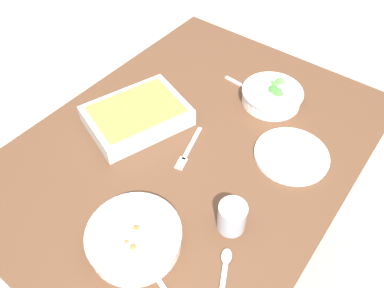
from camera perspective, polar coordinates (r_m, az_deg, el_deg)
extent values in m
plane|color=#B2A899|center=(1.78, 0.00, -16.15)|extent=(6.00, 6.00, 0.00)
cube|color=brown|center=(1.17, 0.00, -0.65)|extent=(1.20, 0.90, 0.04)
cylinder|color=brown|center=(1.70, 22.07, -3.94)|extent=(0.06, 0.06, 0.70)
cylinder|color=brown|center=(1.52, -25.85, -15.43)|extent=(0.06, 0.06, 0.70)
cylinder|color=brown|center=(1.90, 0.54, 7.11)|extent=(0.06, 0.06, 0.70)
cylinder|color=white|center=(0.95, -8.66, -13.78)|extent=(0.23, 0.23, 0.05)
torus|color=white|center=(0.93, -8.82, -13.10)|extent=(0.23, 0.23, 0.01)
cylinder|color=olive|center=(0.95, -8.68, -13.70)|extent=(0.18, 0.18, 0.03)
sphere|color=olive|center=(0.93, -9.76, -14.45)|extent=(0.02, 0.02, 0.02)
sphere|color=silver|center=(0.94, -9.42, -12.83)|extent=(0.02, 0.02, 0.02)
sphere|color=#C66633|center=(0.94, -8.36, -12.52)|extent=(0.02, 0.02, 0.02)
sphere|color=olive|center=(0.93, -6.58, -13.86)|extent=(0.01, 0.01, 0.01)
sphere|color=#C66633|center=(0.94, -9.30, -13.07)|extent=(0.01, 0.01, 0.01)
sphere|color=olive|center=(0.92, -8.84, -15.23)|extent=(0.02, 0.02, 0.02)
cylinder|color=white|center=(1.30, 11.90, 7.08)|extent=(0.20, 0.20, 0.05)
torus|color=white|center=(1.29, 12.05, 7.78)|extent=(0.20, 0.20, 0.01)
cylinder|color=#8CB272|center=(1.30, 11.92, 7.16)|extent=(0.16, 0.16, 0.02)
sphere|color=#478C38|center=(1.29, 12.10, 7.97)|extent=(0.03, 0.03, 0.03)
sphere|color=#569E42|center=(1.31, 12.38, 8.53)|extent=(0.03, 0.03, 0.03)
sphere|color=#478C38|center=(1.28, 12.76, 7.35)|extent=(0.04, 0.04, 0.04)
sphere|color=#569E42|center=(1.29, 12.81, 7.65)|extent=(0.03, 0.03, 0.03)
sphere|color=#478C38|center=(1.32, 12.12, 8.81)|extent=(0.02, 0.02, 0.02)
sphere|color=#569E42|center=(1.33, 13.06, 9.02)|extent=(0.03, 0.03, 0.03)
sphere|color=#3D7A33|center=(1.29, 12.15, 7.82)|extent=(0.04, 0.04, 0.04)
cube|color=silver|center=(1.21, -8.27, 4.22)|extent=(0.36, 0.31, 0.06)
cube|color=gold|center=(1.20, -8.33, 4.63)|extent=(0.31, 0.27, 0.04)
cylinder|color=#B2BCC6|center=(0.96, 6.04, -10.86)|extent=(0.07, 0.07, 0.08)
cylinder|color=black|center=(0.97, 5.98, -11.25)|extent=(0.06, 0.06, 0.05)
cylinder|color=white|center=(1.15, 14.74, -1.65)|extent=(0.22, 0.22, 0.01)
cube|color=silver|center=(0.92, -4.66, -20.30)|extent=(0.06, 0.14, 0.01)
ellipsoid|color=silver|center=(0.95, -7.36, -16.17)|extent=(0.04, 0.05, 0.01)
cube|color=silver|center=(1.36, 7.44, 8.75)|extent=(0.02, 0.14, 0.01)
ellipsoid|color=silver|center=(1.33, 10.39, 7.23)|extent=(0.03, 0.04, 0.01)
ellipsoid|color=silver|center=(0.95, 5.22, -16.45)|extent=(0.05, 0.04, 0.01)
cube|color=silver|center=(1.15, 0.00, 0.10)|extent=(0.14, 0.05, 0.01)
cube|color=silver|center=(1.10, -1.64, -2.96)|extent=(0.05, 0.03, 0.01)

